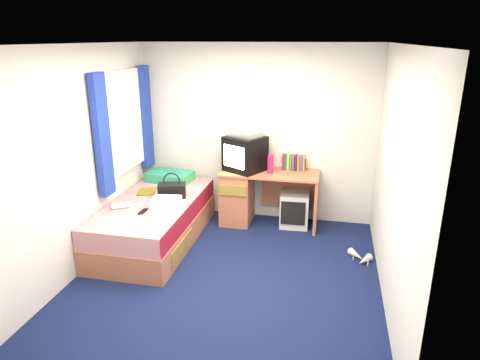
% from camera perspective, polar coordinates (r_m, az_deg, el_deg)
% --- Properties ---
extents(ground, '(3.40, 3.40, 0.00)m').
position_cam_1_polar(ground, '(4.77, -1.56, -12.48)').
color(ground, '#0C1438').
rests_on(ground, ground).
extents(room_shell, '(3.40, 3.40, 3.40)m').
position_cam_1_polar(room_shell, '(4.22, -1.73, 4.69)').
color(room_shell, white).
rests_on(room_shell, ground).
extents(bed, '(1.01, 2.00, 0.54)m').
position_cam_1_polar(bed, '(5.49, -11.31, -5.39)').
color(bed, '#BD704F').
rests_on(bed, ground).
extents(pillow, '(0.65, 0.47, 0.13)m').
position_cam_1_polar(pillow, '(6.06, -9.30, 0.45)').
color(pillow, teal).
rests_on(pillow, bed).
extents(desk, '(1.30, 0.55, 0.75)m').
position_cam_1_polar(desk, '(5.88, 1.31, -1.93)').
color(desk, '#BD704F').
rests_on(desk, ground).
extents(storage_cube, '(0.39, 0.39, 0.47)m').
position_cam_1_polar(storage_cube, '(5.87, 7.25, -3.88)').
color(storage_cube, silver).
rests_on(storage_cube, ground).
extents(crt_tv, '(0.62, 0.60, 0.46)m').
position_cam_1_polar(crt_tv, '(5.71, 0.65, 3.54)').
color(crt_tv, black).
rests_on(crt_tv, desk).
extents(vcr, '(0.47, 0.43, 0.07)m').
position_cam_1_polar(vcr, '(5.65, 0.69, 6.17)').
color(vcr, silver).
rests_on(vcr, crt_tv).
extents(book_row, '(0.31, 0.13, 0.20)m').
position_cam_1_polar(book_row, '(5.82, 7.13, 2.32)').
color(book_row, maroon).
rests_on(book_row, desk).
extents(picture_frame, '(0.06, 0.12, 0.14)m').
position_cam_1_polar(picture_frame, '(5.84, 8.45, 2.02)').
color(picture_frame, black).
rests_on(picture_frame, desk).
extents(pink_water_bottle, '(0.08, 0.08, 0.24)m').
position_cam_1_polar(pink_water_bottle, '(5.63, 4.06, 2.08)').
color(pink_water_bottle, '#CF1D53').
rests_on(pink_water_bottle, desk).
extents(aerosol_can, '(0.06, 0.06, 0.17)m').
position_cam_1_polar(aerosol_can, '(5.73, 2.76, 2.05)').
color(aerosol_can, silver).
rests_on(aerosol_can, desk).
extents(handbag, '(0.38, 0.28, 0.32)m').
position_cam_1_polar(handbag, '(5.45, -9.05, -1.28)').
color(handbag, black).
rests_on(handbag, bed).
extents(towel, '(0.36, 0.31, 0.11)m').
position_cam_1_polar(towel, '(5.15, -9.79, -3.00)').
color(towel, white).
rests_on(towel, bed).
extents(magazine, '(0.27, 0.32, 0.01)m').
position_cam_1_polar(magazine, '(5.70, -12.36, -1.53)').
color(magazine, gold).
rests_on(magazine, bed).
extents(water_bottle, '(0.21, 0.17, 0.07)m').
position_cam_1_polar(water_bottle, '(5.23, -15.66, -3.31)').
color(water_bottle, white).
rests_on(water_bottle, bed).
extents(colour_swatch_fan, '(0.23, 0.09, 0.01)m').
position_cam_1_polar(colour_swatch_fan, '(4.91, -12.22, -4.87)').
color(colour_swatch_fan, yellow).
rests_on(colour_swatch_fan, bed).
extents(remote_control, '(0.05, 0.16, 0.02)m').
position_cam_1_polar(remote_control, '(5.06, -12.83, -4.13)').
color(remote_control, black).
rests_on(remote_control, bed).
extents(window_assembly, '(0.11, 1.42, 1.40)m').
position_cam_1_polar(window_assembly, '(5.59, -15.12, 7.15)').
color(window_assembly, silver).
rests_on(window_assembly, room_shell).
extents(white_heels, '(0.29, 0.34, 0.09)m').
position_cam_1_polar(white_heels, '(5.20, 15.75, -9.94)').
color(white_heels, beige).
rests_on(white_heels, ground).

